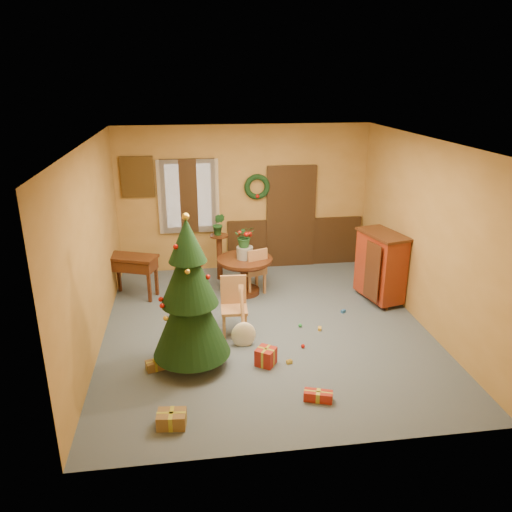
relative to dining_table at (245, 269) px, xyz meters
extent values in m
plane|color=#3B4556|center=(0.16, -1.39, -0.48)|extent=(5.50, 5.50, 0.00)
plane|color=silver|center=(0.16, -1.39, 2.42)|extent=(5.50, 5.50, 0.00)
plane|color=olive|center=(0.16, 1.36, 0.97)|extent=(5.00, 0.00, 5.00)
plane|color=olive|center=(0.16, -4.14, 0.97)|extent=(5.00, 0.00, 5.00)
plane|color=olive|center=(-2.34, -1.39, 0.97)|extent=(0.00, 5.50, 5.50)
plane|color=olive|center=(2.66, -1.39, 0.97)|extent=(0.00, 5.50, 5.50)
cube|color=black|center=(1.21, 1.32, 0.02)|extent=(2.80, 0.06, 1.00)
cube|color=black|center=(1.11, 1.31, 0.57)|extent=(1.00, 0.08, 2.10)
cube|color=white|center=(1.11, 1.34, 0.52)|extent=(0.80, 0.03, 1.90)
cube|color=black|center=(-0.94, 1.31, 1.07)|extent=(1.05, 0.08, 1.45)
cube|color=white|center=(-0.94, 1.34, 1.07)|extent=(0.88, 0.03, 1.25)
cube|color=white|center=(-1.32, 1.26, 1.07)|extent=(0.42, 0.02, 1.45)
cube|color=white|center=(-0.56, 1.26, 1.07)|extent=(0.42, 0.02, 1.45)
torus|color=black|center=(0.41, 1.28, 1.22)|extent=(0.51, 0.11, 0.51)
cube|color=#4C3819|center=(-1.89, 1.32, 1.47)|extent=(0.62, 0.05, 0.78)
cube|color=gray|center=(-1.89, 1.35, 1.47)|extent=(0.48, 0.02, 0.62)
cylinder|color=black|center=(0.00, 0.00, 0.18)|extent=(0.99, 0.99, 0.05)
cylinder|color=black|center=(0.00, 0.00, 0.12)|extent=(0.89, 0.89, 0.04)
cylinder|color=black|center=(0.00, 0.00, -0.14)|extent=(0.16, 0.16, 0.55)
cylinder|color=black|center=(0.00, 0.00, -0.43)|extent=(0.53, 0.53, 0.09)
cylinder|color=slate|center=(0.00, 0.00, 0.31)|extent=(0.30, 0.30, 0.22)
imported|color=#1E4C23|center=(0.00, 0.00, 0.62)|extent=(0.36, 0.31, 0.40)
cube|color=brown|center=(-0.35, -1.52, -0.05)|extent=(0.41, 0.41, 0.05)
cube|color=brown|center=(-0.34, -1.34, 0.20)|extent=(0.40, 0.06, 0.47)
cube|color=brown|center=(-0.18, -1.37, -0.28)|extent=(0.04, 0.04, 0.40)
cube|color=brown|center=(-0.50, -1.35, -0.28)|extent=(0.04, 0.04, 0.40)
cube|color=brown|center=(-0.20, -1.69, -0.28)|extent=(0.04, 0.04, 0.40)
cube|color=brown|center=(-0.51, -1.67, -0.28)|extent=(0.04, 0.04, 0.40)
cube|color=brown|center=(0.15, 0.03, -0.07)|extent=(0.49, 0.49, 0.05)
cube|color=brown|center=(0.21, -0.13, 0.18)|extent=(0.37, 0.17, 0.45)
cube|color=brown|center=(0.06, -0.17, -0.28)|extent=(0.05, 0.05, 0.39)
cube|color=brown|center=(0.35, -0.06, -0.28)|extent=(0.05, 0.05, 0.39)
cube|color=brown|center=(-0.05, 0.12, -0.28)|extent=(0.05, 0.05, 0.39)
cube|color=brown|center=(0.24, 0.23, -0.28)|extent=(0.05, 0.05, 0.39)
cylinder|color=black|center=(-0.40, 0.76, -0.04)|extent=(0.11, 0.11, 0.87)
cylinder|color=black|center=(-0.40, 0.76, 0.41)|extent=(0.35, 0.35, 0.03)
imported|color=#19471E|center=(-0.40, 0.76, 0.64)|extent=(0.29, 0.27, 0.43)
cylinder|color=#382111|center=(-1.00, -2.29, -0.36)|extent=(0.13, 0.13, 0.23)
cone|color=black|center=(-1.00, -2.29, 0.33)|extent=(1.05, 1.05, 1.24)
cone|color=black|center=(-1.00, -2.29, 0.91)|extent=(0.76, 0.76, 0.91)
cone|color=black|center=(-1.00, -2.29, 1.33)|extent=(0.50, 0.50, 0.57)
sphere|color=gold|center=(-1.00, -2.29, 1.64)|extent=(0.10, 0.10, 0.10)
cube|color=black|center=(-1.99, 0.14, 0.27)|extent=(0.97, 0.72, 0.05)
cube|color=black|center=(-1.99, 0.14, 0.14)|extent=(0.91, 0.66, 0.18)
cube|color=black|center=(-2.36, 0.14, -0.12)|extent=(0.16, 0.31, 0.72)
cube|color=black|center=(-1.62, 0.14, -0.12)|extent=(0.16, 0.31, 0.72)
cube|color=#532009|center=(2.31, -0.62, 0.17)|extent=(0.66, 1.00, 1.14)
cube|color=black|center=(2.31, -0.62, 0.75)|extent=(0.72, 1.06, 0.05)
cylinder|color=black|center=(2.31, -1.00, -0.44)|extent=(0.06, 0.06, 0.08)
cylinder|color=black|center=(2.31, -0.23, -0.44)|extent=(0.06, 0.06, 0.08)
cube|color=brown|center=(-1.27, -3.55, -0.39)|extent=(0.35, 0.27, 0.17)
cube|color=#ACA92D|center=(-1.27, -3.55, -0.39)|extent=(0.33, 0.07, 0.18)
cube|color=#ACA92D|center=(-1.27, -3.55, -0.39)|extent=(0.07, 0.25, 0.18)
cube|color=maroon|center=(0.00, -2.43, -0.36)|extent=(0.34, 0.34, 0.24)
cube|color=#ACA92D|center=(0.00, -2.43, -0.36)|extent=(0.22, 0.17, 0.25)
cube|color=#ACA92D|center=(0.00, -2.43, -0.36)|extent=(0.17, 0.22, 0.25)
cube|color=brown|center=(-1.52, -2.34, -0.41)|extent=(0.27, 0.22, 0.12)
cube|color=#ACA92D|center=(-1.52, -2.34, -0.41)|extent=(0.23, 0.09, 0.13)
cube|color=#ACA92D|center=(-1.52, -2.34, -0.41)|extent=(0.08, 0.16, 0.13)
cube|color=maroon|center=(0.50, -3.32, -0.42)|extent=(0.38, 0.25, 0.12)
cube|color=#ACA92D|center=(0.50, -3.32, -0.42)|extent=(0.34, 0.14, 0.13)
cube|color=#ACA92D|center=(0.50, -3.32, -0.42)|extent=(0.09, 0.15, 0.13)
cube|color=#225696|center=(1.54, -1.03, -0.45)|extent=(0.09, 0.09, 0.05)
sphere|color=green|center=(0.71, -1.43, -0.45)|extent=(0.06, 0.06, 0.06)
cube|color=gold|center=(0.99, -1.58, -0.45)|extent=(0.07, 0.09, 0.05)
sphere|color=#AB130B|center=(0.61, -2.07, -0.45)|extent=(0.06, 0.06, 0.06)
cube|color=gold|center=(0.32, -2.45, -0.45)|extent=(0.09, 0.07, 0.05)
camera|label=1|loc=(-0.98, -8.33, 3.28)|focal=35.00mm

